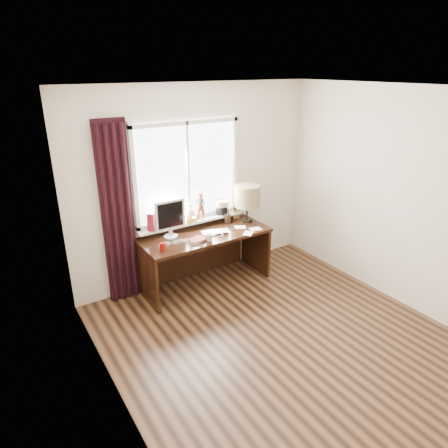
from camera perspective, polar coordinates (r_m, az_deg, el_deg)
floor at (r=4.49m, az=9.59°, el=-16.97°), size 3.50×4.00×0.00m
ceiling at (r=3.52m, az=12.35°, el=18.28°), size 3.50×4.00×0.00m
wall_back at (r=5.35m, az=-3.89°, el=5.61°), size 3.50×0.00×2.60m
wall_left at (r=3.01m, az=-14.80°, el=-8.65°), size 0.00×4.00×2.60m
wall_right at (r=5.12m, az=25.34°, el=2.77°), size 0.00×4.00×2.60m
laptop at (r=5.19m, az=-1.19°, el=-1.17°), size 0.41×0.32×0.03m
mug at (r=4.95m, az=-2.11°, el=-1.90°), size 0.12×0.12×0.10m
red_cup at (r=4.76m, az=-8.72°, el=-3.21°), size 0.07×0.07×0.09m
window at (r=5.25m, az=-4.92°, el=5.35°), size 1.52×0.20×1.40m
curtain at (r=4.91m, az=-14.93°, el=1.12°), size 0.38×0.09×2.25m
desk at (r=5.36m, az=-3.20°, el=-3.41°), size 1.70×0.70×0.75m
monitor at (r=5.02m, az=-7.74°, el=1.09°), size 0.40×0.18×0.49m
notebook_stack at (r=4.97m, az=-3.92°, el=-2.28°), size 0.26×0.22×0.03m
brush_holder at (r=5.53m, az=0.51°, el=0.85°), size 0.09×0.09×0.25m
icon_frame at (r=5.66m, az=1.77°, el=1.37°), size 0.10×0.03×0.13m
table_lamp at (r=5.47m, az=3.34°, el=3.95°), size 0.35×0.35×0.52m
loose_papers at (r=5.30m, az=3.43°, el=-0.83°), size 0.35×0.40×0.00m
desk_cables at (r=5.37m, az=0.05°, el=-0.46°), size 0.48×0.31×0.01m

